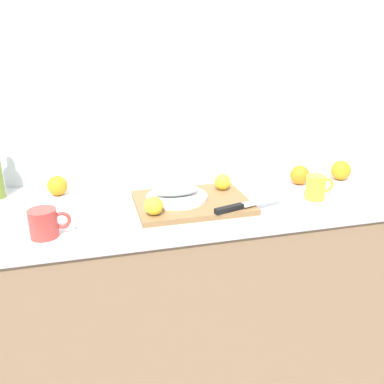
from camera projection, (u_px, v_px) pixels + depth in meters
back_wall at (143, 96)px, 1.67m from camera, size 3.20×0.05×2.50m
kitchen_counter at (163, 302)px, 1.65m from camera, size 2.00×0.60×0.90m
cutting_board at (192, 202)px, 1.46m from camera, size 0.41×0.31×0.02m
white_plate at (177, 197)px, 1.46m from camera, size 0.22×0.22×0.01m
fish_fillet at (177, 191)px, 1.45m from camera, size 0.17×0.07×0.04m
chef_knife at (242, 206)px, 1.38m from camera, size 0.29×0.11×0.02m
lemon_0 at (154, 206)px, 1.32m from camera, size 0.06×0.06×0.06m
lemon_1 at (222, 182)px, 1.55m from camera, size 0.06×0.06×0.06m
coffee_mug_1 at (44, 223)px, 1.21m from camera, size 0.13×0.09×0.09m
coffee_mug_2 at (316, 187)px, 1.50m from camera, size 0.11×0.07×0.09m
orange_0 at (341, 170)px, 1.72m from camera, size 0.08×0.08×0.08m
orange_1 at (57, 186)px, 1.55m from camera, size 0.08×0.08×0.08m
orange_2 at (300, 175)px, 1.67m from camera, size 0.08×0.08×0.08m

